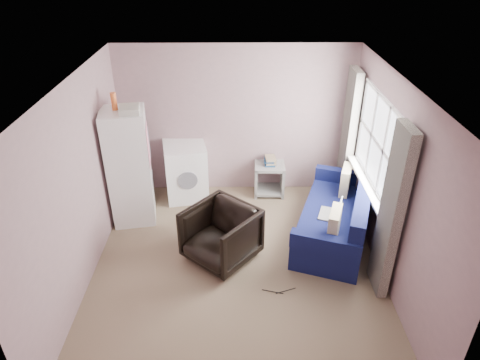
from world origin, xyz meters
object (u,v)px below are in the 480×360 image
object	(u,v)px
washing_machine	(186,170)
side_table	(269,176)
fridge	(129,167)
armchair	(221,232)
sofa	(339,218)

from	to	relation	value
washing_machine	side_table	bearing A→B (deg)	-7.23
side_table	washing_machine	bearing A→B (deg)	-176.22
washing_machine	fridge	bearing A→B (deg)	-150.04
armchair	fridge	size ratio (longest dim) A/B	0.42
armchair	washing_machine	xyz separation A→B (m)	(-0.63, 1.65, 0.07)
fridge	washing_machine	bearing A→B (deg)	30.99
fridge	sofa	bearing A→B (deg)	-19.87
armchair	washing_machine	size ratio (longest dim) A/B	0.91
washing_machine	sofa	distance (m)	2.61
side_table	sofa	world-z (taller)	sofa
side_table	sofa	distance (m)	1.57
sofa	armchair	bearing A→B (deg)	-145.29
washing_machine	side_table	distance (m)	1.42
fridge	side_table	distance (m)	2.35
sofa	washing_machine	bearing A→B (deg)	172.40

